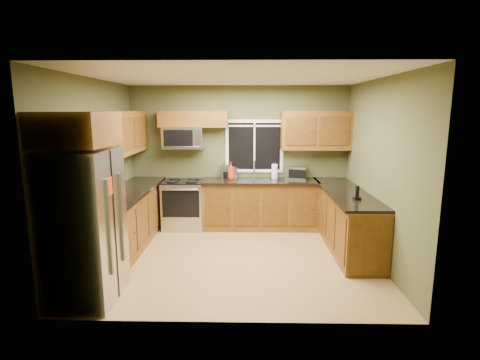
{
  "coord_description": "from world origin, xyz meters",
  "views": [
    {
      "loc": [
        0.17,
        -5.46,
        2.24
      ],
      "look_at": [
        0.05,
        0.35,
        1.15
      ],
      "focal_mm": 28.0,
      "sensor_mm": 36.0,
      "label": 1
    }
  ],
  "objects_px": {
    "soap_bottle_a": "(231,171)",
    "soap_bottle_c": "(232,174)",
    "coffee_maker": "(226,172)",
    "cordless_phone": "(357,196)",
    "microwave": "(183,137)",
    "paper_towel_roll": "(275,171)",
    "toaster_oven": "(296,173)",
    "refrigerator": "(84,226)",
    "range": "(184,204)",
    "kettle": "(235,173)"
  },
  "relations": [
    {
      "from": "refrigerator",
      "to": "microwave",
      "type": "distance_m",
      "value": 3.1
    },
    {
      "from": "toaster_oven",
      "to": "paper_towel_roll",
      "type": "distance_m",
      "value": 0.41
    },
    {
      "from": "microwave",
      "to": "soap_bottle_c",
      "type": "relative_size",
      "value": 5.09
    },
    {
      "from": "soap_bottle_c",
      "to": "cordless_phone",
      "type": "xyz_separation_m",
      "value": [
        1.92,
        -1.77,
        -0.01
      ]
    },
    {
      "from": "range",
      "to": "kettle",
      "type": "relative_size",
      "value": 3.76
    },
    {
      "from": "microwave",
      "to": "toaster_oven",
      "type": "height_order",
      "value": "microwave"
    },
    {
      "from": "range",
      "to": "coffee_maker",
      "type": "xyz_separation_m",
      "value": [
        0.8,
        0.17,
        0.6
      ]
    },
    {
      "from": "microwave",
      "to": "paper_towel_roll",
      "type": "bearing_deg",
      "value": 2.44
    },
    {
      "from": "range",
      "to": "cordless_phone",
      "type": "bearing_deg",
      "value": -28.55
    },
    {
      "from": "range",
      "to": "coffee_maker",
      "type": "relative_size",
      "value": 3.5
    },
    {
      "from": "range",
      "to": "refrigerator",
      "type": "bearing_deg",
      "value": -103.97
    },
    {
      "from": "soap_bottle_a",
      "to": "refrigerator",
      "type": "bearing_deg",
      "value": -119.16
    },
    {
      "from": "range",
      "to": "microwave",
      "type": "distance_m",
      "value": 1.27
    },
    {
      "from": "range",
      "to": "soap_bottle_c",
      "type": "height_order",
      "value": "soap_bottle_c"
    },
    {
      "from": "toaster_oven",
      "to": "microwave",
      "type": "bearing_deg",
      "value": -179.71
    },
    {
      "from": "range",
      "to": "coffee_maker",
      "type": "distance_m",
      "value": 1.01
    },
    {
      "from": "toaster_oven",
      "to": "soap_bottle_c",
      "type": "height_order",
      "value": "toaster_oven"
    },
    {
      "from": "coffee_maker",
      "to": "soap_bottle_a",
      "type": "relative_size",
      "value": 0.83
    },
    {
      "from": "coffee_maker",
      "to": "kettle",
      "type": "relative_size",
      "value": 1.08
    },
    {
      "from": "coffee_maker",
      "to": "kettle",
      "type": "height_order",
      "value": "coffee_maker"
    },
    {
      "from": "toaster_oven",
      "to": "refrigerator",
      "type": "bearing_deg",
      "value": -134.26
    },
    {
      "from": "refrigerator",
      "to": "toaster_oven",
      "type": "xyz_separation_m",
      "value": [
        2.84,
        2.92,
        0.16
      ]
    },
    {
      "from": "soap_bottle_a",
      "to": "soap_bottle_c",
      "type": "bearing_deg",
      "value": 86.72
    },
    {
      "from": "toaster_oven",
      "to": "coffee_maker",
      "type": "xyz_separation_m",
      "value": [
        -1.35,
        0.02,
        0.0
      ]
    },
    {
      "from": "coffee_maker",
      "to": "paper_towel_roll",
      "type": "relative_size",
      "value": 0.89
    },
    {
      "from": "range",
      "to": "toaster_oven",
      "type": "xyz_separation_m",
      "value": [
        2.15,
        0.15,
        0.59
      ]
    },
    {
      "from": "coffee_maker",
      "to": "soap_bottle_c",
      "type": "xyz_separation_m",
      "value": [
        0.11,
        0.06,
        -0.05
      ]
    },
    {
      "from": "cordless_phone",
      "to": "refrigerator",
      "type": "bearing_deg",
      "value": -160.74
    },
    {
      "from": "coffee_maker",
      "to": "cordless_phone",
      "type": "height_order",
      "value": "coffee_maker"
    },
    {
      "from": "range",
      "to": "paper_towel_roll",
      "type": "relative_size",
      "value": 3.11
    },
    {
      "from": "coffee_maker",
      "to": "cordless_phone",
      "type": "relative_size",
      "value": 1.28
    },
    {
      "from": "soap_bottle_c",
      "to": "kettle",
      "type": "bearing_deg",
      "value": -50.42
    },
    {
      "from": "toaster_oven",
      "to": "soap_bottle_c",
      "type": "relative_size",
      "value": 3.01
    },
    {
      "from": "soap_bottle_c",
      "to": "refrigerator",
      "type": "bearing_deg",
      "value": -118.1
    },
    {
      "from": "coffee_maker",
      "to": "cordless_phone",
      "type": "bearing_deg",
      "value": -40.09
    },
    {
      "from": "range",
      "to": "paper_towel_roll",
      "type": "bearing_deg",
      "value": 6.88
    },
    {
      "from": "coffee_maker",
      "to": "paper_towel_roll",
      "type": "distance_m",
      "value": 0.95
    },
    {
      "from": "range",
      "to": "cordless_phone",
      "type": "relative_size",
      "value": 4.48
    },
    {
      "from": "kettle",
      "to": "soap_bottle_a",
      "type": "xyz_separation_m",
      "value": [
        -0.06,
        -0.08,
        0.05
      ]
    },
    {
      "from": "cordless_phone",
      "to": "paper_towel_roll",
      "type": "bearing_deg",
      "value": 121.82
    },
    {
      "from": "kettle",
      "to": "paper_towel_roll",
      "type": "height_order",
      "value": "paper_towel_roll"
    },
    {
      "from": "refrigerator",
      "to": "toaster_oven",
      "type": "bearing_deg",
      "value": 45.74
    },
    {
      "from": "toaster_oven",
      "to": "kettle",
      "type": "xyz_separation_m",
      "value": [
        -1.18,
        0.02,
        -0.01
      ]
    },
    {
      "from": "kettle",
      "to": "cordless_phone",
      "type": "bearing_deg",
      "value": -42.45
    },
    {
      "from": "soap_bottle_c",
      "to": "paper_towel_roll",
      "type": "bearing_deg",
      "value": -1.38
    },
    {
      "from": "soap_bottle_a",
      "to": "coffee_maker",
      "type": "bearing_deg",
      "value": 141.83
    },
    {
      "from": "soap_bottle_a",
      "to": "cordless_phone",
      "type": "xyz_separation_m",
      "value": [
        1.93,
        -1.63,
        -0.1
      ]
    },
    {
      "from": "kettle",
      "to": "coffee_maker",
      "type": "bearing_deg",
      "value": 177.47
    },
    {
      "from": "soap_bottle_c",
      "to": "coffee_maker",
      "type": "bearing_deg",
      "value": -152.31
    },
    {
      "from": "cordless_phone",
      "to": "soap_bottle_c",
      "type": "bearing_deg",
      "value": 137.28
    }
  ]
}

